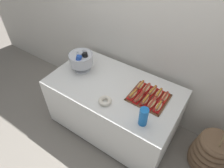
{
  "coord_description": "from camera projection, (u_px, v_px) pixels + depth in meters",
  "views": [
    {
      "loc": [
        0.9,
        -1.38,
        2.36
      ],
      "look_at": [
        -0.0,
        -0.03,
        0.82
      ],
      "focal_mm": 31.8,
      "sensor_mm": 36.0,
      "label": 1
    }
  ],
  "objects": [
    {
      "name": "ground_plane",
      "position": [
        114.0,
        124.0,
        2.82
      ],
      "size": [
        10.0,
        10.0,
        0.0
      ],
      "primitive_type": "plane",
      "color": "gray"
    },
    {
      "name": "back_wall",
      "position": [
        141.0,
        24.0,
        2.26
      ],
      "size": [
        6.0,
        0.1,
        2.6
      ],
      "primitive_type": "cube",
      "color": "silver",
      "rests_on": "ground_plane"
    },
    {
      "name": "buffet_table",
      "position": [
        114.0,
        106.0,
        2.55
      ],
      "size": [
        1.56,
        0.87,
        0.76
      ],
      "color": "white",
      "rests_on": "ground_plane"
    },
    {
      "name": "floor_vase",
      "position": [
        210.0,
        152.0,
        2.26
      ],
      "size": [
        0.44,
        0.44,
        1.02
      ],
      "color": "brown",
      "rests_on": "ground_plane"
    },
    {
      "name": "serving_tray",
      "position": [
        149.0,
        98.0,
        2.16
      ],
      "size": [
        0.41,
        0.36,
        0.01
      ],
      "color": "brown",
      "rests_on": "buffet_table"
    },
    {
      "name": "hot_dog_0",
      "position": [
        133.0,
        94.0,
        2.15
      ],
      "size": [
        0.08,
        0.16,
        0.06
      ],
      "color": "red",
      "rests_on": "serving_tray"
    },
    {
      "name": "hot_dog_1",
      "position": [
        139.0,
        97.0,
        2.12
      ],
      "size": [
        0.07,
        0.18,
        0.06
      ],
      "color": "#B21414",
      "rests_on": "serving_tray"
    },
    {
      "name": "hot_dog_2",
      "position": [
        145.0,
        100.0,
        2.09
      ],
      "size": [
        0.06,
        0.16,
        0.06
      ],
      "color": "#B21414",
      "rests_on": "serving_tray"
    },
    {
      "name": "hot_dog_3",
      "position": [
        152.0,
        103.0,
        2.06
      ],
      "size": [
        0.08,
        0.18,
        0.06
      ],
      "color": "#B21414",
      "rests_on": "serving_tray"
    },
    {
      "name": "hot_dog_4",
      "position": [
        158.0,
        107.0,
        2.03
      ],
      "size": [
        0.07,
        0.16,
        0.06
      ],
      "color": "red",
      "rests_on": "serving_tray"
    },
    {
      "name": "hot_dog_5",
      "position": [
        140.0,
        86.0,
        2.25
      ],
      "size": [
        0.07,
        0.16,
        0.06
      ],
      "color": "red",
      "rests_on": "serving_tray"
    },
    {
      "name": "hot_dog_6",
      "position": [
        146.0,
        88.0,
        2.22
      ],
      "size": [
        0.07,
        0.17,
        0.06
      ],
      "color": "red",
      "rests_on": "serving_tray"
    },
    {
      "name": "hot_dog_7",
      "position": [
        152.0,
        91.0,
        2.19
      ],
      "size": [
        0.07,
        0.18,
        0.06
      ],
      "color": "red",
      "rests_on": "serving_tray"
    },
    {
      "name": "hot_dog_8",
      "position": [
        159.0,
        94.0,
        2.16
      ],
      "size": [
        0.06,
        0.17,
        0.06
      ],
      "color": "red",
      "rests_on": "serving_tray"
    },
    {
      "name": "hot_dog_9",
      "position": [
        165.0,
        97.0,
        2.13
      ],
      "size": [
        0.06,
        0.16,
        0.06
      ],
      "color": "red",
      "rests_on": "serving_tray"
    },
    {
      "name": "punch_bowl",
      "position": [
        81.0,
        59.0,
        2.41
      ],
      "size": [
        0.3,
        0.3,
        0.28
      ],
      "color": "silver",
      "rests_on": "buffet_table"
    },
    {
      "name": "cup_stack",
      "position": [
        143.0,
        117.0,
        1.85
      ],
      "size": [
        0.09,
        0.09,
        0.21
      ],
      "color": "blue",
      "rests_on": "buffet_table"
    },
    {
      "name": "donut",
      "position": [
        105.0,
        101.0,
        2.1
      ],
      "size": [
        0.14,
        0.14,
        0.04
      ],
      "color": "silver",
      "rests_on": "buffet_table"
    }
  ]
}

